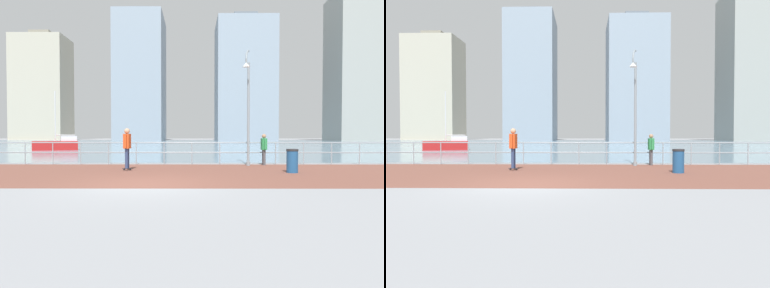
% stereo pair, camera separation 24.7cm
% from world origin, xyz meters
% --- Properties ---
extents(ground, '(220.00, 220.00, 0.00)m').
position_xyz_m(ground, '(0.00, 40.00, 0.00)').
color(ground, gray).
extents(brick_paving, '(28.00, 7.58, 0.01)m').
position_xyz_m(brick_paving, '(0.00, 3.10, 0.00)').
color(brick_paving, brown).
rests_on(brick_paving, ground).
extents(harbor_water, '(180.00, 88.00, 0.00)m').
position_xyz_m(harbor_water, '(0.00, 51.89, 0.00)').
color(harbor_water, '#6B899E').
rests_on(harbor_water, ground).
extents(waterfront_railing, '(25.25, 0.06, 1.13)m').
position_xyz_m(waterfront_railing, '(-0.00, 6.89, 0.78)').
color(waterfront_railing, '#8C99A3').
rests_on(waterfront_railing, ground).
extents(lamppost, '(0.47, 0.78, 5.55)m').
position_xyz_m(lamppost, '(4.07, 6.14, 3.07)').
color(lamppost, gray).
rests_on(lamppost, ground).
extents(skateboarder, '(0.41, 0.56, 1.76)m').
position_xyz_m(skateboarder, '(-1.29, 4.07, 1.06)').
color(skateboarder, black).
rests_on(skateboarder, ground).
extents(bystander, '(0.26, 0.55, 1.53)m').
position_xyz_m(bystander, '(4.94, 6.54, 0.89)').
color(bystander, '#4C4C51').
rests_on(bystander, ground).
extents(trash_bin, '(0.46, 0.46, 0.93)m').
position_xyz_m(trash_bin, '(5.34, 3.21, 0.47)').
color(trash_bin, navy).
rests_on(trash_bin, ground).
extents(sailboat_ivory, '(4.36, 2.78, 5.87)m').
position_xyz_m(sailboat_ivory, '(-12.11, 23.20, 0.56)').
color(sailboat_ivory, '#B21E1E').
rests_on(sailboat_ivory, ground).
extents(tower_concrete, '(15.41, 12.34, 39.99)m').
position_xyz_m(tower_concrete, '(45.40, 77.83, 19.16)').
color(tower_concrete, '#939993').
rests_on(tower_concrete, ground).
extents(tower_slate, '(15.01, 14.20, 33.45)m').
position_xyz_m(tower_slate, '(15.01, 79.42, 15.89)').
color(tower_slate, '#8493A3').
rests_on(tower_slate, ground).
extents(tower_beige, '(13.77, 16.80, 38.56)m').
position_xyz_m(tower_beige, '(-14.27, 89.60, 18.45)').
color(tower_beige, '#8493A3').
rests_on(tower_beige, ground).
extents(tower_brick, '(17.16, 12.80, 36.63)m').
position_xyz_m(tower_brick, '(-50.13, 103.57, 17.49)').
color(tower_brick, '#B2AD99').
rests_on(tower_brick, ground).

